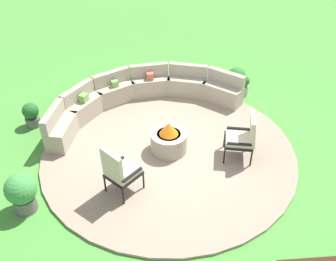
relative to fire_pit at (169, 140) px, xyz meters
The scene contains 10 objects.
ground_plane 0.35m from the fire_pit, ahead, with size 24.00×24.00×0.00m, color #478C38.
patio_circle 0.32m from the fire_pit, ahead, with size 5.61×5.61×0.06m, color gray.
fire_pit is the anchor object (origin of this frame).
curved_stone_bench 1.91m from the fire_pit, 109.07° to the left, with size 4.82×2.73×0.83m.
lounge_chair_front_left 1.62m from the fire_pit, 130.18° to the right, with size 0.80×0.83×1.16m.
lounge_chair_front_right 1.61m from the fire_pit, 12.21° to the right, with size 0.73×0.71×1.05m.
potted_plant_1 3.16m from the fire_pit, 152.57° to the right, with size 0.58×0.58×0.82m.
potted_plant_2 3.47m from the fire_pit, 158.27° to the left, with size 0.39×0.39×0.62m.
potted_plant_3 3.18m from the fire_pit, 49.77° to the left, with size 0.48×0.48×0.76m.
potted_plant_4 3.19m from the fire_pit, 45.47° to the left, with size 0.28×0.28×0.58m.
Camera 1 is at (-0.53, -6.49, 5.45)m, focal length 40.39 mm.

